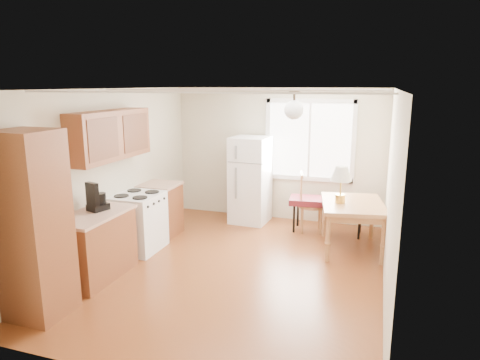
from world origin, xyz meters
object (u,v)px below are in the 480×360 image
at_px(refrigerator, 250,180).
at_px(bench, 328,203).
at_px(chair, 306,198).
at_px(dining_table, 353,209).

bearing_deg(refrigerator, bench, -3.42).
relative_size(refrigerator, bench, 1.19).
bearing_deg(chair, bench, -3.64).
height_order(dining_table, chair, chair).
bearing_deg(dining_table, bench, 113.78).
bearing_deg(dining_table, chair, 133.14).
relative_size(refrigerator, chair, 1.54).
bearing_deg(refrigerator, chair, -8.71).
height_order(refrigerator, bench, refrigerator).
xyz_separation_m(bench, dining_table, (0.46, -0.69, 0.12)).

